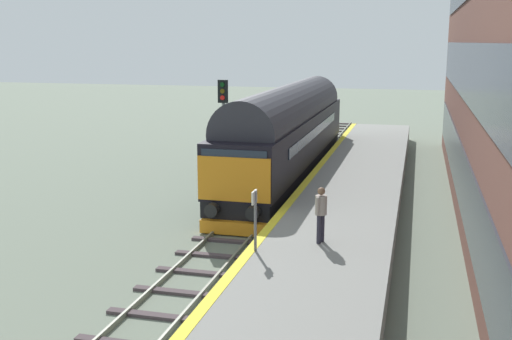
{
  "coord_description": "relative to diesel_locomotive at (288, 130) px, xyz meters",
  "views": [
    {
      "loc": [
        6.1,
        -22.59,
        6.73
      ],
      "look_at": [
        0.2,
        0.09,
        1.91
      ],
      "focal_mm": 43.79,
      "sensor_mm": 36.0,
      "label": 1
    }
  ],
  "objects": [
    {
      "name": "track_main",
      "position": [
        -0.0,
        -7.14,
        -2.43
      ],
      "size": [
        2.5,
        60.0,
        0.15
      ],
      "color": "gray",
      "rests_on": "ground"
    },
    {
      "name": "waiting_passenger",
      "position": [
        3.54,
        -12.47,
        -0.49
      ],
      "size": [
        0.44,
        0.48,
        1.64
      ],
      "rotation": [
        0.0,
        0.0,
        1.21
      ],
      "color": "#2C2A37",
      "rests_on": "station_platform"
    },
    {
      "name": "ground_plane",
      "position": [
        -0.0,
        -7.14,
        -2.49
      ],
      "size": [
        140.0,
        140.0,
        0.0
      ],
      "primitive_type": "plane",
      "color": "slate",
      "rests_on": "ground"
    },
    {
      "name": "signal_post_near",
      "position": [
        -2.09,
        -3.91,
        0.77
      ],
      "size": [
        0.44,
        0.22,
        5.13
      ],
      "color": "gray",
      "rests_on": "ground"
    },
    {
      "name": "station_platform",
      "position": [
        3.6,
        -7.14,
        -1.99
      ],
      "size": [
        4.0,
        44.0,
        1.01
      ],
      "color": "gray",
      "rests_on": "ground"
    },
    {
      "name": "platform_number_sign",
      "position": [
        1.88,
        -13.65,
        -0.33
      ],
      "size": [
        0.1,
        0.44,
        1.72
      ],
      "color": "slate",
      "rests_on": "station_platform"
    },
    {
      "name": "diesel_locomotive",
      "position": [
        0.0,
        0.0,
        0.0
      ],
      "size": [
        2.74,
        19.14,
        4.68
      ],
      "color": "black",
      "rests_on": "ground"
    }
  ]
}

